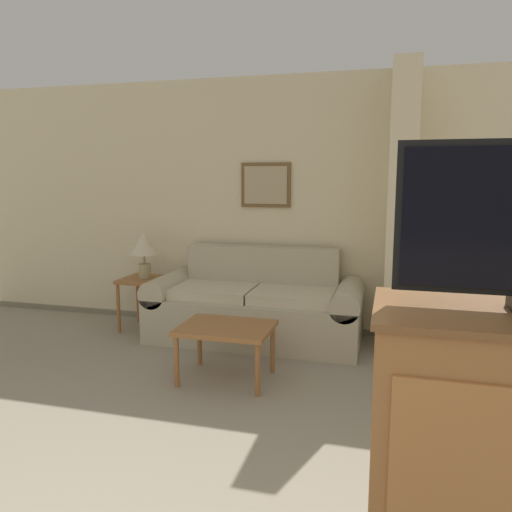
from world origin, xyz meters
name	(u,v)px	position (x,y,z in m)	size (l,w,h in m)	color
wall_back	(296,206)	(0.00, 4.35, 1.29)	(7.47, 0.16, 2.60)	beige
wall_partition_pillar	(401,210)	(1.04, 4.01, 1.30)	(0.24, 0.56, 2.60)	beige
couch	(255,307)	(-0.30, 3.86, 0.33)	(2.08, 0.84, 0.89)	#B7AD8E
coffee_table	(226,332)	(-0.26, 2.84, 0.39)	(0.72, 0.55, 0.44)	#996033
side_table	(145,286)	(-1.51, 3.90, 0.46)	(0.47, 0.47, 0.55)	#996033
table_lamp	(144,246)	(-1.51, 3.90, 0.88)	(0.30, 0.30, 0.48)	tan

